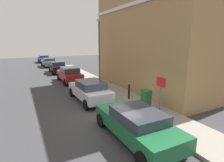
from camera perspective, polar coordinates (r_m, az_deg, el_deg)
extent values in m
plane|color=#38383A|center=(10.11, 0.33, -10.94)|extent=(80.00, 80.00, 0.00)
cube|color=gray|center=(16.08, -2.91, -1.62)|extent=(2.20, 30.00, 0.15)
cube|color=#9E7A4C|center=(16.05, 15.62, 15.64)|extent=(6.58, 11.30, 9.99)
cube|color=silver|center=(14.23, 5.26, 22.97)|extent=(0.12, 11.30, 0.24)
cube|color=#195933|center=(7.76, 7.62, -13.68)|extent=(1.83, 4.44, 0.61)
cube|color=#2D333D|center=(7.43, 8.43, -10.75)|extent=(1.61, 2.20, 0.41)
cylinder|color=black|center=(8.83, -3.49, -12.37)|extent=(0.22, 0.64, 0.64)
cylinder|color=black|center=(9.58, 6.14, -10.34)|extent=(0.22, 0.64, 0.64)
cylinder|color=black|center=(6.33, 9.83, -23.74)|extent=(0.22, 0.64, 0.64)
cylinder|color=black|center=(7.34, 21.30, -18.88)|extent=(0.22, 0.64, 0.64)
cube|color=#B7B7BC|center=(12.42, -7.17, -3.33)|extent=(1.86, 4.18, 0.64)
cube|color=#2D333D|center=(12.06, -6.81, -1.12)|extent=(1.59, 2.07, 0.49)
cylinder|color=black|center=(13.64, -12.71, -3.49)|extent=(0.24, 0.65, 0.64)
cylinder|color=black|center=(14.16, -6.34, -2.65)|extent=(0.24, 0.65, 0.64)
cylinder|color=black|center=(10.89, -8.16, -7.48)|extent=(0.24, 0.65, 0.64)
cylinder|color=black|center=(11.53, -0.48, -6.18)|extent=(0.24, 0.65, 0.64)
cube|color=maroon|center=(18.46, -13.41, 1.77)|extent=(1.74, 4.14, 0.67)
cube|color=#2D333D|center=(18.20, -13.36, 3.44)|extent=(1.51, 2.12, 0.52)
cylinder|color=black|center=(19.80, -16.69, 1.32)|extent=(0.23, 0.64, 0.64)
cylinder|color=black|center=(20.16, -12.26, 1.77)|extent=(0.23, 0.64, 0.64)
cylinder|color=black|center=(16.91, -14.65, -0.45)|extent=(0.23, 0.64, 0.64)
cylinder|color=black|center=(17.32, -9.54, 0.10)|extent=(0.23, 0.64, 0.64)
cube|color=black|center=(24.06, -16.95, 4.06)|extent=(1.80, 4.05, 0.67)
cube|color=#2D333D|center=(23.83, -16.98, 5.36)|extent=(1.55, 1.72, 0.51)
cylinder|color=black|center=(25.43, -19.25, 3.59)|extent=(0.23, 0.64, 0.64)
cylinder|color=black|center=(25.67, -15.65, 3.91)|extent=(0.23, 0.64, 0.64)
cylinder|color=black|center=(22.58, -18.32, 2.57)|extent=(0.23, 0.64, 0.64)
cylinder|color=black|center=(22.84, -14.29, 2.94)|extent=(0.23, 0.64, 0.64)
cube|color=slate|center=(30.31, -19.52, 5.54)|extent=(1.91, 4.11, 0.63)
cube|color=#2D333D|center=(30.11, -19.54, 6.47)|extent=(1.65, 2.13, 0.42)
cylinder|color=black|center=(31.69, -21.46, 5.10)|extent=(0.23, 0.64, 0.64)
cylinder|color=black|center=(31.95, -18.38, 5.39)|extent=(0.23, 0.64, 0.64)
cylinder|color=black|center=(28.77, -20.69, 4.47)|extent=(0.23, 0.64, 0.64)
cylinder|color=black|center=(29.05, -17.32, 4.79)|extent=(0.23, 0.64, 0.64)
cube|color=navy|center=(36.52, -20.91, 6.52)|extent=(1.85, 3.94, 0.60)
cube|color=#2D333D|center=(36.48, -20.98, 7.30)|extent=(1.62, 1.71, 0.44)
cylinder|color=black|center=(37.87, -22.42, 6.14)|extent=(0.22, 0.64, 0.64)
cylinder|color=black|center=(38.05, -19.82, 6.37)|extent=(0.22, 0.64, 0.64)
cylinder|color=black|center=(35.06, -22.02, 5.71)|extent=(0.22, 0.64, 0.64)
cylinder|color=black|center=(35.25, -19.21, 5.97)|extent=(0.22, 0.64, 0.64)
cube|color=#1E4C28|center=(10.64, 10.78, -5.77)|extent=(0.40, 0.55, 1.15)
cube|color=#333333|center=(10.82, 10.66, -8.46)|extent=(0.46, 0.61, 0.08)
cylinder|color=black|center=(12.27, 5.42, -3.57)|extent=(0.12, 0.12, 0.95)
sphere|color=black|center=(12.14, 5.46, -1.33)|extent=(0.14, 0.14, 0.14)
cylinder|color=#59595B|center=(8.77, 15.23, -6.09)|extent=(0.08, 0.08, 2.30)
cube|color=white|center=(8.51, 15.48, -0.36)|extent=(0.03, 0.56, 0.40)
cube|color=red|center=(8.50, 15.40, -0.37)|extent=(0.01, 0.60, 0.44)
cylinder|color=#59595B|center=(16.08, -4.06, 8.58)|extent=(0.14, 0.14, 5.50)
cube|color=#A5A599|center=(16.12, -4.23, 18.81)|extent=(0.20, 0.44, 0.20)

